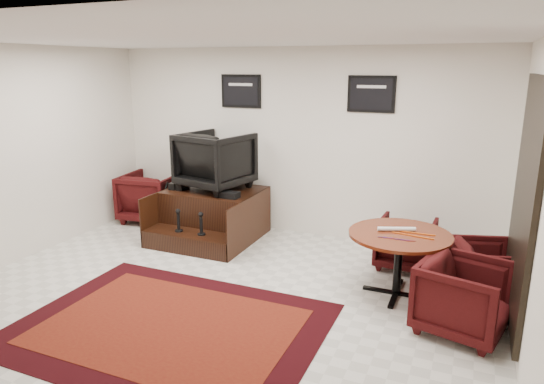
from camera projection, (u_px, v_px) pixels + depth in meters
The scene contains 16 objects.
ground at pixel (217, 299), 5.41m from camera, with size 6.00×6.00×0.00m, color silver.
room_shell at pixel (253, 141), 4.91m from camera, with size 6.02×5.02×2.81m.
area_rug at pixel (169, 326), 4.84m from camera, with size 2.99×2.25×0.01m.
shine_podium at pixel (212, 216), 7.32m from camera, with size 1.40×1.44×0.72m.
shine_chair at pixel (215, 158), 7.23m from camera, with size 0.93×0.87×0.95m, color black.
shoes_pair at pixel (179, 185), 7.34m from camera, with size 0.25×0.30×0.10m.
polish_kit at pixel (230, 195), 6.83m from camera, with size 0.25×0.17×0.09m, color black.
umbrella_black at pixel (162, 206), 7.53m from camera, with size 0.31×0.12×0.84m, color black, non-canonical shape.
umbrella_hooked at pixel (169, 205), 7.67m from camera, with size 0.29×0.11×0.78m, color black, non-canonical shape.
armchair_side at pixel (151, 194), 8.08m from camera, with size 0.86×0.81×0.89m, color black.
meeting_table at pixel (400, 241), 5.37m from camera, with size 1.13×1.13×0.74m.
table_chair_back at pixel (406, 241), 6.21m from camera, with size 0.69×0.64×0.71m, color black.
table_chair_window at pixel (486, 268), 5.39m from camera, with size 0.68×0.64×0.70m, color black.
table_chair_corner at pixel (464, 294), 4.66m from camera, with size 0.78×0.73×0.80m, color black.
paper_roll at pixel (397, 229), 5.40m from camera, with size 0.05×0.05×0.42m, color silver.
table_clutter at pixel (410, 235), 5.26m from camera, with size 0.57×0.29×0.01m.
Camera 1 is at (2.49, -4.29, 2.53)m, focal length 32.00 mm.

